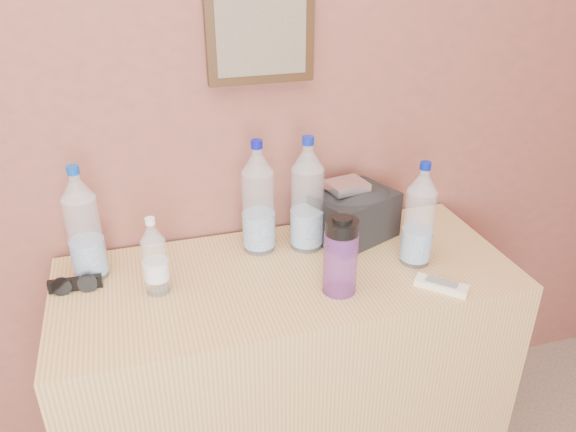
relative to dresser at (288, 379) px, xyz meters
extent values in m
plane|color=#984B41|center=(-0.55, 0.29, 0.95)|extent=(4.00, 0.00, 4.00)
cube|color=tan|center=(0.00, 0.00, 0.00)|extent=(1.28, 0.53, 0.80)
cylinder|color=white|center=(-0.53, 0.14, 0.55)|extent=(0.09, 0.09, 0.29)
cylinder|color=#0A40A8|center=(-0.53, 0.14, 0.72)|extent=(0.03, 0.03, 0.02)
cylinder|color=silver|center=(-0.04, 0.15, 0.55)|extent=(0.09, 0.09, 0.30)
cylinder|color=#0B0F9F|center=(-0.04, 0.15, 0.73)|extent=(0.03, 0.03, 0.02)
cylinder|color=white|center=(0.10, 0.12, 0.55)|extent=(0.09, 0.09, 0.31)
cylinder|color=#0C1F99|center=(0.10, 0.12, 0.74)|extent=(0.03, 0.03, 0.02)
cylinder|color=silver|center=(0.37, -0.05, 0.54)|extent=(0.08, 0.08, 0.27)
cylinder|color=#051990|center=(0.37, -0.05, 0.70)|extent=(0.03, 0.03, 0.02)
cylinder|color=silver|center=(-0.36, 0.01, 0.50)|extent=(0.06, 0.06, 0.19)
cylinder|color=white|center=(-0.36, 0.01, 0.61)|extent=(0.03, 0.03, 0.02)
cylinder|color=#783691|center=(0.11, -0.12, 0.49)|extent=(0.09, 0.09, 0.17)
cylinder|color=black|center=(0.11, -0.12, 0.60)|extent=(0.09, 0.09, 0.04)
cube|color=white|center=(0.37, -0.19, 0.41)|extent=(0.13, 0.13, 0.02)
cube|color=white|center=(0.23, 0.14, 0.58)|extent=(0.13, 0.11, 0.02)
camera|label=1|loc=(-0.38, -1.27, 1.27)|focal=35.00mm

